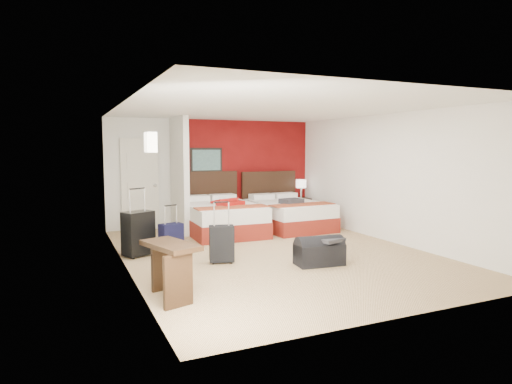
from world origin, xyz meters
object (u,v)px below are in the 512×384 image
suitcase_black (138,235)px  suitcase_navy (171,241)px  suitcase_charcoal (222,245)px  desk (171,271)px  table_lamp (301,189)px  bed_left (222,219)px  nightstand (301,209)px  bed_right (289,215)px  red_suitcase_open (228,202)px  duffel_bag (319,253)px

suitcase_black → suitcase_navy: size_ratio=1.41×
suitcase_charcoal → desk: size_ratio=0.69×
table_lamp → suitcase_charcoal: 4.54m
bed_left → nightstand: bearing=19.3°
suitcase_black → suitcase_charcoal: bearing=-67.4°
bed_right → suitcase_charcoal: (-2.45, -2.30, -0.02)m
table_lamp → suitcase_black: table_lamp is taller
bed_right → red_suitcase_open: red_suitcase_open is taller
bed_left → suitcase_navy: 2.13m
nightstand → suitcase_navy: bearing=-145.6°
red_suitcase_open → nightstand: 2.50m
bed_right → suitcase_charcoal: bed_right is taller
red_suitcase_open → suitcase_charcoal: bearing=-133.3°
bed_right → bed_left: bearing=176.1°
suitcase_navy → duffel_bag: suitcase_navy is taller
nightstand → desk: bearing=-131.0°
nightstand → red_suitcase_open: bearing=-155.8°
duffel_bag → desk: size_ratio=0.90×
suitcase_navy → desk: desk is taller
table_lamp → duffel_bag: 4.35m
nightstand → suitcase_navy: nightstand is taller
suitcase_black → bed_left: bearing=8.2°
duffel_bag → desk: 2.56m
table_lamp → desk: (-4.37, -4.46, -0.46)m
nightstand → desk: 6.25m
bed_left → bed_right: 1.61m
red_suitcase_open → duffel_bag: bearing=-102.7°
bed_right → suitcase_charcoal: bearing=-138.7°
bed_right → nightstand: bearing=44.4°
desk → table_lamp: bearing=28.0°
suitcase_navy → duffel_bag: size_ratio=0.70×
red_suitcase_open → desk: (-2.07, -3.59, -0.33)m
nightstand → duffel_bag: nightstand is taller
bed_left → bed_right: size_ratio=1.04×
suitcase_black → duffel_bag: size_ratio=0.99×
nightstand → suitcase_navy: 4.52m
table_lamp → suitcase_charcoal: size_ratio=0.82×
red_suitcase_open → table_lamp: table_lamp is taller
table_lamp → nightstand: bearing=0.0°
red_suitcase_open → suitcase_black: bearing=-169.5°
bed_right → duffel_bag: bearing=-111.6°
red_suitcase_open → suitcase_navy: 2.17m
bed_left → duffel_bag: size_ratio=2.84×
suitcase_charcoal → suitcase_navy: 1.02m
bed_right → red_suitcase_open: bearing=179.8°
duffel_bag → desk: (-2.49, -0.59, 0.16)m
red_suitcase_open → desk: bearing=-140.6°
bed_left → suitcase_navy: size_ratio=4.04×
red_suitcase_open → nightstand: bearing=0.1°
desk → bed_right: bearing=27.8°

